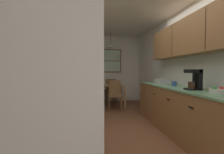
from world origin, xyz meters
name	(u,v)px	position (x,y,z in m)	size (l,w,h in m)	color
ground_plane	(120,122)	(0.00, 1.00, 0.00)	(12.00, 12.00, 0.00)	brown
wall_left	(60,68)	(-1.35, 1.00, 1.27)	(0.10, 9.00, 2.55)	white
wall_right	(174,68)	(1.35, 1.00, 1.27)	(0.10, 9.00, 2.55)	white
wall_back	(107,69)	(0.00, 3.65, 1.27)	(4.40, 0.10, 2.55)	white
ceiling_slab	(120,11)	(0.00, 1.00, 2.59)	(4.40, 9.00, 0.08)	white
refrigerator	(63,105)	(-0.96, -1.23, 0.90)	(0.71, 0.75, 1.81)	white
stove_range	(69,126)	(-0.99, -0.54, 0.47)	(0.66, 0.59, 1.10)	black
microwave_over_range	(59,34)	(-1.11, -0.54, 1.69)	(0.39, 0.58, 0.35)	white
counter_left	(76,107)	(-1.00, 0.67, 0.45)	(0.64, 1.83, 0.90)	olive
upper_cabinets_left	(68,39)	(-1.14, 0.62, 1.85)	(0.33, 1.91, 0.64)	olive
counter_right	(184,112)	(1.00, 0.00, 0.45)	(0.64, 3.25, 0.90)	olive
upper_cabinets_right	(194,36)	(1.14, -0.05, 1.84)	(0.33, 2.93, 0.67)	olive
dining_table	(111,88)	(0.02, 2.74, 0.60)	(0.90, 0.74, 0.72)	#A87F51
dining_chair_near	(115,94)	(0.07, 2.16, 0.50)	(0.43, 0.43, 0.90)	brown
dining_chair_far	(110,89)	(0.08, 3.31, 0.50)	(0.43, 0.43, 0.90)	brown
pendant_light	(111,46)	(0.02, 2.74, 2.04)	(0.29, 0.29, 0.56)	black
back_window	(111,61)	(0.16, 3.58, 1.59)	(0.76, 0.05, 0.91)	brown
trash_bin	(90,100)	(-0.70, 1.97, 0.35)	(0.30, 0.30, 0.69)	silver
storage_canister	(71,84)	(-1.00, -0.09, 1.00)	(0.13, 0.13, 0.20)	red
dish_towel	(95,120)	(-0.64, -0.39, 0.50)	(0.02, 0.16, 0.24)	white
coffee_maker	(195,79)	(0.99, -0.31, 1.08)	(0.22, 0.18, 0.34)	black
mug_by_coffeemaker	(174,84)	(0.97, 0.29, 0.95)	(0.12, 0.09, 0.10)	#335999
fruit_bowl	(218,90)	(1.06, -0.71, 0.94)	(0.22, 0.22, 0.09)	silver
dish_rack	(162,81)	(1.06, 1.03, 0.95)	(0.28, 0.34, 0.10)	silver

